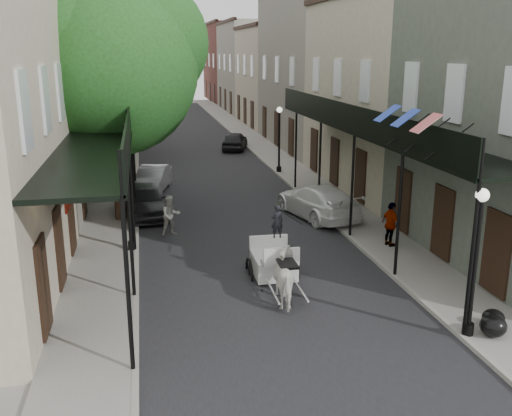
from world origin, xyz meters
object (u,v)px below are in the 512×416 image
pedestrian_sidewalk_left (96,182)px  car_right_near (317,201)px  lamppost_right_far (279,138)px  pedestrian_sidewalk_right (391,224)px  lamppost_left (129,196)px  pedestrian_walking (171,215)px  car_left_mid (152,179)px  car_right_far (235,141)px  tree_near (121,61)px  car_left_near (144,200)px  carriage (271,244)px  car_left_far (142,134)px  lamppost_right_near (475,261)px  tree_far (128,68)px  horse (288,278)px

pedestrian_sidewalk_left → car_right_near: (9.40, -4.85, -0.19)m
lamppost_right_far → pedestrian_sidewalk_right: bearing=-86.3°
lamppost_right_far → pedestrian_sidewalk_left: bearing=-157.2°
lamppost_left → pedestrian_walking: (1.47, 1.73, -1.26)m
car_left_mid → car_right_far: (6.09, 11.55, 0.02)m
tree_near → car_right_far: size_ratio=2.52×
car_left_near → car_right_near: bearing=-19.6°
car_left_mid → car_right_far: bearing=75.0°
carriage → car_right_far: (2.62, 23.40, -0.31)m
lamppost_left → car_left_near: bearing=83.8°
pedestrian_sidewalk_right → car_left_mid: (-8.13, 10.53, -0.29)m
car_left_near → car_left_far: (0.00, 21.43, -0.10)m
car_right_near → car_right_far: bearing=-101.8°
lamppost_right_near → car_left_near: lamppost_right_near is taller
tree_near → lamppost_left: size_ratio=2.60×
tree_far → pedestrian_sidewalk_right: size_ratio=5.37×
lamppost_left → pedestrian_walking: lamppost_left is taller
horse → lamppost_right_near: bearing=143.3°
lamppost_left → pedestrian_sidewalk_left: 8.11m
lamppost_right_far → carriage: 15.27m
carriage → car_left_far: bearing=98.6°
horse → pedestrian_walking: (-2.90, 6.79, 0.05)m
car_left_far → car_right_near: size_ratio=0.90×
lamppost_right_near → carriage: bearing=125.9°
pedestrian_sidewalk_left → car_left_near: pedestrian_sidewalk_left is taller
pedestrian_sidewalk_right → car_right_near: bearing=3.8°
pedestrian_walking → car_left_near: pedestrian_walking is taller
carriage → pedestrian_sidewalk_right: carriage is taller
lamppost_left → pedestrian_sidewalk_left: (-1.70, 7.85, -1.16)m
horse → pedestrian_sidewalk_right: 5.94m
pedestrian_sidewalk_right → car_left_mid: 13.31m
pedestrian_walking → car_right_near: bearing=-5.5°
lamppost_left → pedestrian_walking: bearing=49.8°
pedestrian_sidewalk_right → car_right_near: size_ratio=0.34×
carriage → car_left_near: carriage is taller
lamppost_right_far → lamppost_right_near: bearing=-90.0°
pedestrian_walking → car_left_near: size_ratio=0.38×
horse → pedestrian_walking: pedestrian_walking is taller
tree_near → pedestrian_sidewalk_right: (9.17, -5.60, -5.57)m
tree_far → lamppost_right_near: size_ratio=2.32×
tree_far → pedestrian_walking: tree_far is taller
lamppost_left → car_left_mid: 9.26m
pedestrian_walking → car_right_far: pedestrian_walking is taller
tree_near → car_left_far: (0.60, 21.87, -5.89)m
car_left_near → car_left_mid: car_left_near is taller
lamppost_right_far → carriage: (-3.80, -14.75, -1.09)m
tree_near → car_left_near: size_ratio=2.35×
tree_near → car_left_mid: tree_near is taller
lamppost_left → lamppost_right_far: size_ratio=1.00×
car_left_near → pedestrian_sidewalk_left: bearing=117.3°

